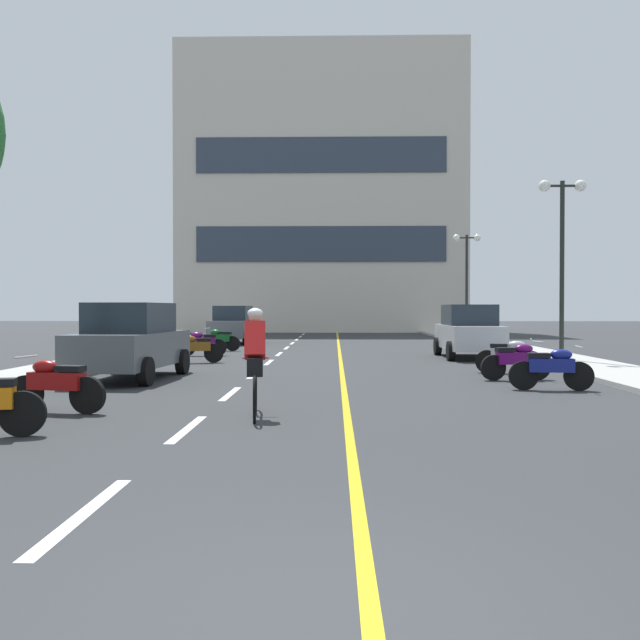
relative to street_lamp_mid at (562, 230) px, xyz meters
The scene contains 30 objects.
ground_plane 8.75m from the street_lamp_mid, 156.38° to the left, with size 140.00×140.00×0.00m, color #2D3033.
curb_left 16.04m from the street_lamp_mid, 156.88° to the left, with size 2.40×72.00×0.12m, color #A8A8A3.
curb_right 7.32m from the street_lamp_mid, 88.79° to the left, with size 2.40×72.00×0.12m, color #A8A8A3.
lane_dash_0 18.77m from the street_lamp_mid, 119.69° to the right, with size 0.14×2.20×0.01m, color silver.
lane_dash_1 15.53m from the street_lamp_mid, 127.30° to the right, with size 0.14×2.20×0.01m, color silver.
lane_dash_2 12.72m from the street_lamp_mid, 138.92° to the right, with size 0.14×2.20×0.01m, color silver.
lane_dash_3 10.70m from the street_lamp_mid, 156.69° to the right, with size 0.14×2.20×0.01m, color silver.
lane_dash_4 9.96m from the street_lamp_mid, behind, with size 0.14×2.20×0.01m, color silver.
lane_dash_5 10.77m from the street_lamp_mid, 155.72° to the left, with size 0.14×2.20×0.01m, color silver.
lane_dash_6 12.83m from the street_lamp_mid, 138.26° to the left, with size 0.14×2.20×0.01m, color silver.
lane_dash_7 15.67m from the street_lamp_mid, 126.88° to the left, with size 0.14×2.20×0.01m, color silver.
lane_dash_8 18.93m from the street_lamp_mid, 119.41° to the left, with size 0.14×2.20×0.01m, color silver.
lane_dash_9 22.43m from the street_lamp_mid, 114.30° to the left, with size 0.14×2.20×0.01m, color silver.
lane_dash_10 26.07m from the street_lamp_mid, 110.63° to the left, with size 0.14×2.20×0.01m, color silver.
lane_dash_11 29.81m from the street_lamp_mid, 107.90° to the left, with size 0.14×2.20×0.01m, color silver.
centre_line_yellow 10.03m from the street_lamp_mid, 138.23° to the left, with size 0.12×66.00×0.01m, color gold.
office_building 32.36m from the street_lamp_mid, 104.53° to the left, with size 20.87×7.40×20.76m.
street_lamp_mid is the anchor object (origin of this frame).
street_lamp_far 15.22m from the street_lamp_mid, 90.10° to the left, with size 1.46×0.36×5.49m.
parked_car_near 13.33m from the street_lamp_mid, 156.53° to the right, with size 2.14×4.30×1.82m.
parked_car_mid 4.60m from the street_lamp_mid, 137.32° to the left, with size 1.93×4.20×1.82m.
parked_car_far 17.03m from the street_lamp_mid, 135.36° to the left, with size 2.06×4.27×1.82m.
motorcycle_2 15.99m from the street_lamp_mid, 137.65° to the right, with size 1.69×0.62×0.92m.
motorcycle_3 8.49m from the street_lamp_mid, 109.50° to the right, with size 1.70×0.60×0.92m.
motorcycle_4 6.92m from the street_lamp_mid, 117.91° to the right, with size 1.70×0.60×0.92m.
motorcycle_5 5.64m from the street_lamp_mid, 125.33° to the right, with size 1.67×0.70×0.92m.
motorcycle_6 11.90m from the street_lamp_mid, behind, with size 1.68×0.65×0.92m.
motorcycle_7 12.63m from the street_lamp_mid, 165.66° to the left, with size 1.70×0.60×0.92m.
motorcycle_8 13.57m from the street_lamp_mid, 152.63° to the left, with size 1.69×0.63×0.92m.
cyclist_rider 13.99m from the street_lamp_mid, 127.29° to the right, with size 0.43×1.77×1.71m.
Camera 1 is at (0.05, -3.58, 1.68)m, focal length 38.86 mm.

